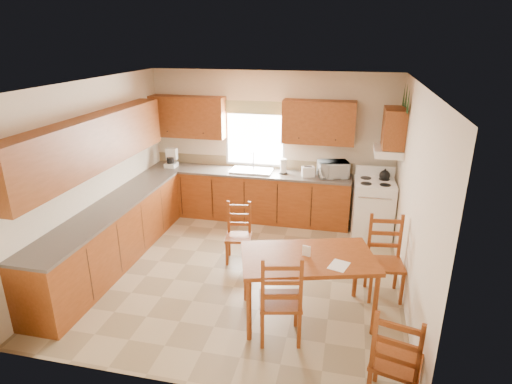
% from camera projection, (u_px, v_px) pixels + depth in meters
% --- Properties ---
extents(floor, '(4.50, 4.50, 0.00)m').
position_uv_depth(floor, '(242.00, 271.00, 6.32)').
color(floor, tan).
rests_on(floor, ground).
extents(ceiling, '(4.50, 4.50, 0.00)m').
position_uv_depth(ceiling, '(239.00, 84.00, 5.38)').
color(ceiling, '#945D36').
rests_on(ceiling, floor).
extents(wall_left, '(4.50, 4.50, 0.00)m').
position_uv_depth(wall_left, '(93.00, 174.00, 6.32)').
color(wall_left, beige).
rests_on(wall_left, floor).
extents(wall_right, '(4.50, 4.50, 0.00)m').
position_uv_depth(wall_right, '(413.00, 198.00, 5.39)').
color(wall_right, beige).
rests_on(wall_right, floor).
extents(wall_back, '(4.50, 4.50, 0.00)m').
position_uv_depth(wall_back, '(271.00, 146.00, 7.91)').
color(wall_back, beige).
rests_on(wall_back, floor).
extents(wall_front, '(4.50, 4.50, 0.00)m').
position_uv_depth(wall_front, '(176.00, 267.00, 3.79)').
color(wall_front, beige).
rests_on(wall_front, floor).
extents(lower_cab_back, '(3.75, 0.60, 0.88)m').
position_uv_depth(lower_cab_back, '(248.00, 196.00, 8.03)').
color(lower_cab_back, brown).
rests_on(lower_cab_back, floor).
extents(lower_cab_left, '(0.60, 3.60, 0.88)m').
position_uv_depth(lower_cab_left, '(114.00, 236.00, 6.43)').
color(lower_cab_left, brown).
rests_on(lower_cab_left, floor).
extents(counter_back, '(3.75, 0.63, 0.04)m').
position_uv_depth(counter_back, '(248.00, 172.00, 7.87)').
color(counter_back, '#59514A').
rests_on(counter_back, lower_cab_back).
extents(counter_left, '(0.63, 3.60, 0.04)m').
position_uv_depth(counter_left, '(110.00, 207.00, 6.27)').
color(counter_left, '#59514A').
rests_on(counter_left, lower_cab_left).
extents(backsplash, '(3.75, 0.01, 0.18)m').
position_uv_depth(backsplash, '(251.00, 162.00, 8.10)').
color(backsplash, '#8A7753').
rests_on(backsplash, counter_back).
extents(upper_cab_back_left, '(1.41, 0.33, 0.75)m').
position_uv_depth(upper_cab_back_left, '(188.00, 117.00, 7.90)').
color(upper_cab_back_left, brown).
rests_on(upper_cab_back_left, wall_back).
extents(upper_cab_back_right, '(1.25, 0.33, 0.75)m').
position_uv_depth(upper_cab_back_right, '(319.00, 122.00, 7.41)').
color(upper_cab_back_right, brown).
rests_on(upper_cab_back_right, wall_back).
extents(upper_cab_left, '(0.33, 3.60, 0.75)m').
position_uv_depth(upper_cab_left, '(93.00, 143.00, 5.97)').
color(upper_cab_left, brown).
rests_on(upper_cab_left, wall_left).
extents(upper_cab_stove, '(0.33, 0.62, 0.62)m').
position_uv_depth(upper_cab_stove, '(394.00, 128.00, 6.74)').
color(upper_cab_stove, brown).
rests_on(upper_cab_stove, wall_right).
extents(range_hood, '(0.44, 0.62, 0.12)m').
position_uv_depth(range_hood, '(388.00, 151.00, 6.88)').
color(range_hood, white).
rests_on(range_hood, wall_right).
extents(window_frame, '(1.13, 0.02, 1.18)m').
position_uv_depth(window_frame, '(255.00, 135.00, 7.88)').
color(window_frame, white).
rests_on(window_frame, wall_back).
extents(window_pane, '(1.05, 0.01, 1.10)m').
position_uv_depth(window_pane, '(255.00, 135.00, 7.87)').
color(window_pane, white).
rests_on(window_pane, wall_back).
extents(window_valance, '(1.19, 0.01, 0.24)m').
position_uv_depth(window_valance, '(255.00, 108.00, 7.68)').
color(window_valance, '#577535').
rests_on(window_valance, wall_back).
extents(sink_basin, '(0.75, 0.45, 0.04)m').
position_uv_depth(sink_basin, '(252.00, 171.00, 7.84)').
color(sink_basin, silver).
rests_on(sink_basin, counter_back).
extents(pine_decal_a, '(0.22, 0.22, 0.36)m').
position_uv_depth(pine_decal_a, '(408.00, 100.00, 6.26)').
color(pine_decal_a, '#1D4622').
rests_on(pine_decal_a, wall_right).
extents(pine_decal_b, '(0.22, 0.22, 0.36)m').
position_uv_depth(pine_decal_b, '(407.00, 95.00, 6.54)').
color(pine_decal_b, '#1D4622').
rests_on(pine_decal_b, wall_right).
extents(pine_decal_c, '(0.22, 0.22, 0.36)m').
position_uv_depth(pine_decal_c, '(404.00, 95.00, 6.84)').
color(pine_decal_c, '#1D4622').
rests_on(pine_decal_c, wall_right).
extents(stove, '(0.69, 0.71, 0.97)m').
position_uv_depth(stove, '(372.00, 210.00, 7.26)').
color(stove, white).
rests_on(stove, floor).
extents(coffeemaker, '(0.28, 0.31, 0.37)m').
position_uv_depth(coffeemaker, '(171.00, 157.00, 8.06)').
color(coffeemaker, white).
rests_on(coffeemaker, counter_back).
extents(paper_towel, '(0.15, 0.15, 0.27)m').
position_uv_depth(paper_towel, '(283.00, 166.00, 7.70)').
color(paper_towel, white).
rests_on(paper_towel, counter_back).
extents(toaster, '(0.25, 0.20, 0.18)m').
position_uv_depth(toaster, '(308.00, 172.00, 7.54)').
color(toaster, white).
rests_on(toaster, counter_back).
extents(microwave, '(0.55, 0.46, 0.29)m').
position_uv_depth(microwave, '(333.00, 169.00, 7.50)').
color(microwave, white).
rests_on(microwave, counter_back).
extents(dining_table, '(1.75, 1.30, 0.84)m').
position_uv_depth(dining_table, '(307.00, 287.00, 5.17)').
color(dining_table, brown).
rests_on(dining_table, floor).
extents(chair_near_left, '(0.55, 0.53, 1.10)m').
position_uv_depth(chair_near_left, '(280.00, 296.00, 4.76)').
color(chair_near_left, brown).
rests_on(chair_near_left, floor).
extents(chair_near_right, '(0.53, 0.51, 1.05)m').
position_uv_depth(chair_near_right, '(397.00, 356.00, 3.91)').
color(chair_near_right, brown).
rests_on(chair_near_right, floor).
extents(chair_far_left, '(0.44, 0.42, 0.91)m').
position_uv_depth(chair_far_left, '(238.00, 234.00, 6.46)').
color(chair_far_left, brown).
rests_on(chair_far_left, floor).
extents(chair_far_right, '(0.51, 0.49, 1.09)m').
position_uv_depth(chair_far_right, '(386.00, 259.00, 5.55)').
color(chair_far_right, brown).
rests_on(chair_far_right, floor).
extents(table_paper, '(0.26, 0.30, 0.00)m').
position_uv_depth(table_paper, '(339.00, 266.00, 4.82)').
color(table_paper, white).
rests_on(table_paper, dining_table).
extents(table_card, '(0.10, 0.05, 0.13)m').
position_uv_depth(table_card, '(306.00, 251.00, 5.01)').
color(table_card, white).
rests_on(table_card, dining_table).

